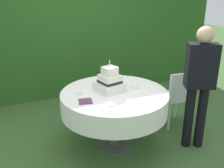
{
  "coord_description": "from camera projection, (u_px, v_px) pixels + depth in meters",
  "views": [
    {
      "loc": [
        -1.18,
        -2.77,
        2.01
      ],
      "look_at": [
        -0.02,
        0.04,
        0.87
      ],
      "focal_mm": 41.23,
      "sensor_mm": 36.0,
      "label": 1
    }
  ],
  "objects": [
    {
      "name": "garden_chair",
      "position": [
        177.0,
        94.0,
        3.8
      ],
      "size": [
        0.42,
        0.42,
        0.89
      ],
      "color": "white",
      "rests_on": "ground_plane"
    },
    {
      "name": "foliage_hedge",
      "position": [
        71.0,
        24.0,
        4.87
      ],
      "size": [
        6.01,
        0.44,
        2.72
      ],
      "primitive_type": "cube",
      "color": "#28561E",
      "rests_on": "ground_plane"
    },
    {
      "name": "napkin_stack",
      "position": [
        85.0,
        101.0,
        2.97
      ],
      "size": [
        0.18,
        0.18,
        0.01
      ],
      "primitive_type": "cube",
      "rotation": [
        0.0,
        0.0,
        -0.18
      ],
      "color": "#603856",
      "rests_on": "cake_table"
    },
    {
      "name": "standing_person",
      "position": [
        199.0,
        81.0,
        3.18
      ],
      "size": [
        0.41,
        0.33,
        1.6
      ],
      "color": "black",
      "rests_on": "ground_plane"
    },
    {
      "name": "ground_plane",
      "position": [
        114.0,
        144.0,
        3.52
      ],
      "size": [
        20.0,
        20.0,
        0.0
      ],
      "primitive_type": "plane",
      "color": "#3D602D"
    },
    {
      "name": "cake_table",
      "position": [
        114.0,
        102.0,
        3.3
      ],
      "size": [
        1.37,
        1.37,
        0.77
      ],
      "color": "#4C4C51",
      "rests_on": "ground_plane"
    },
    {
      "name": "serving_plate_near",
      "position": [
        79.0,
        93.0,
        3.2
      ],
      "size": [
        0.1,
        0.1,
        0.01
      ],
      "primitive_type": "cylinder",
      "color": "white",
      "rests_on": "cake_table"
    },
    {
      "name": "wedding_cake",
      "position": [
        110.0,
        82.0,
        3.27
      ],
      "size": [
        0.39,
        0.39,
        0.41
      ],
      "color": "white",
      "rests_on": "cake_table"
    },
    {
      "name": "serving_plate_far",
      "position": [
        110.0,
        104.0,
        2.9
      ],
      "size": [
        0.12,
        0.12,
        0.01
      ],
      "primitive_type": "cylinder",
      "color": "white",
      "rests_on": "cake_table"
    },
    {
      "name": "serving_plate_left",
      "position": [
        134.0,
        87.0,
        3.4
      ],
      "size": [
        0.13,
        0.13,
        0.01
      ],
      "primitive_type": "cylinder",
      "color": "white",
      "rests_on": "cake_table"
    }
  ]
}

